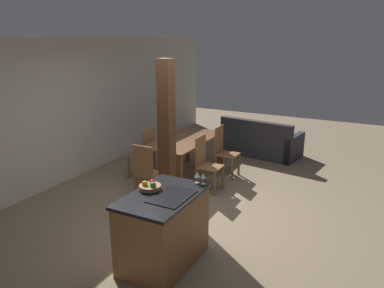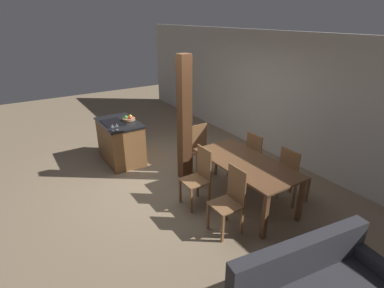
% 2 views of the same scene
% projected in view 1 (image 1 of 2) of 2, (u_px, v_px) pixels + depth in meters
% --- Properties ---
extents(ground_plane, '(16.00, 16.00, 0.00)m').
position_uv_depth(ground_plane, '(186.00, 212.00, 5.97)').
color(ground_plane, '#847056').
extents(wall_back, '(11.20, 0.08, 2.70)m').
position_uv_depth(wall_back, '(54.00, 113.00, 6.80)').
color(wall_back, beige).
rests_on(wall_back, ground_plane).
extents(kitchen_island, '(1.14, 0.74, 0.92)m').
position_uv_depth(kitchen_island, '(163.00, 229.00, 4.54)').
color(kitchen_island, brown).
rests_on(kitchen_island, ground_plane).
extents(fruit_bowl, '(0.27, 0.27, 0.11)m').
position_uv_depth(fruit_bowl, '(150.00, 186.00, 4.53)').
color(fruit_bowl, '#99704C').
rests_on(fruit_bowl, kitchen_island).
extents(wine_glass_near, '(0.07, 0.07, 0.14)m').
position_uv_depth(wine_glass_near, '(203.00, 176.00, 4.67)').
color(wine_glass_near, silver).
rests_on(wine_glass_near, kitchen_island).
extents(wine_glass_middle, '(0.07, 0.07, 0.14)m').
position_uv_depth(wine_glass_middle, '(197.00, 175.00, 4.71)').
color(wine_glass_middle, silver).
rests_on(wine_glass_middle, kitchen_island).
extents(dining_table, '(1.82, 0.89, 0.78)m').
position_uv_depth(dining_table, '(184.00, 144.00, 7.28)').
color(dining_table, brown).
rests_on(dining_table, ground_plane).
extents(dining_chair_near_left, '(0.40, 0.40, 1.00)m').
position_uv_depth(dining_chair_near_left, '(206.00, 163.00, 6.68)').
color(dining_chair_near_left, brown).
rests_on(dining_chair_near_left, ground_plane).
extents(dining_chair_near_right, '(0.40, 0.40, 1.00)m').
position_uv_depth(dining_chair_near_right, '(224.00, 151.00, 7.38)').
color(dining_chair_near_right, brown).
rests_on(dining_chair_near_right, ground_plane).
extents(dining_chair_far_left, '(0.40, 0.40, 1.00)m').
position_uv_depth(dining_chair_far_left, '(144.00, 152.00, 7.28)').
color(dining_chair_far_left, brown).
rests_on(dining_chair_far_left, ground_plane).
extents(dining_chair_far_right, '(0.40, 0.40, 1.00)m').
position_uv_depth(dining_chair_far_right, '(166.00, 142.00, 7.97)').
color(dining_chair_far_right, brown).
rests_on(dining_chair_far_right, ground_plane).
extents(dining_chair_head_end, '(0.40, 0.40, 1.00)m').
position_uv_depth(dining_chair_head_end, '(147.00, 172.00, 6.23)').
color(dining_chair_head_end, brown).
rests_on(dining_chair_head_end, ground_plane).
extents(couch, '(1.13, 1.86, 0.87)m').
position_uv_depth(couch, '(261.00, 143.00, 8.78)').
color(couch, '#2D2D33').
rests_on(couch, ground_plane).
extents(timber_post, '(0.21, 0.21, 2.39)m').
position_uv_depth(timber_post, '(167.00, 136.00, 5.86)').
color(timber_post, '#4C2D19').
rests_on(timber_post, ground_plane).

